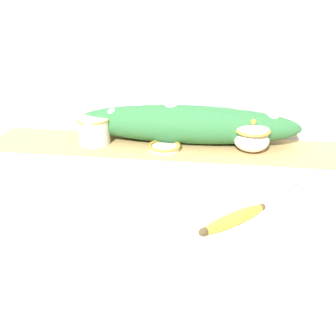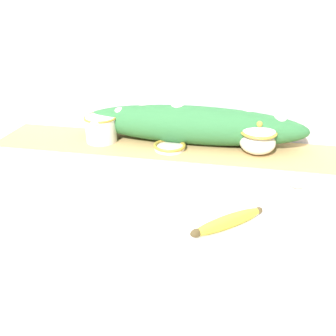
{
  "view_description": "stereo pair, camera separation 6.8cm",
  "coord_description": "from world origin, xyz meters",
  "px_view_note": "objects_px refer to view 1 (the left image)",
  "views": [
    {
      "loc": [
        0.1,
        -1.0,
        1.45
      ],
      "look_at": [
        -0.02,
        -0.05,
        0.98
      ],
      "focal_mm": 40.0,
      "sensor_mm": 36.0,
      "label": 1
    },
    {
      "loc": [
        0.16,
        -0.99,
        1.45
      ],
      "look_at": [
        -0.02,
        -0.05,
        0.98
      ],
      "focal_mm": 40.0,
      "sensor_mm": 36.0,
      "label": 2
    }
  ],
  "objects_px": {
    "sugar_bowl": "(252,137)",
    "banana": "(234,219)",
    "spoon": "(289,180)",
    "cream_pitcher": "(94,130)",
    "small_dish": "(165,147)"
  },
  "relations": [
    {
      "from": "sugar_bowl",
      "to": "spoon",
      "type": "bearing_deg",
      "value": -65.54
    },
    {
      "from": "cream_pitcher",
      "to": "spoon",
      "type": "bearing_deg",
      "value": -18.13
    },
    {
      "from": "sugar_bowl",
      "to": "banana",
      "type": "distance_m",
      "value": 0.47
    },
    {
      "from": "cream_pitcher",
      "to": "small_dish",
      "type": "height_order",
      "value": "cream_pitcher"
    },
    {
      "from": "small_dish",
      "to": "banana",
      "type": "height_order",
      "value": "banana"
    },
    {
      "from": "spoon",
      "to": "cream_pitcher",
      "type": "bearing_deg",
      "value": -174.79
    },
    {
      "from": "sugar_bowl",
      "to": "small_dish",
      "type": "bearing_deg",
      "value": -174.48
    },
    {
      "from": "cream_pitcher",
      "to": "small_dish",
      "type": "distance_m",
      "value": 0.27
    },
    {
      "from": "sugar_bowl",
      "to": "small_dish",
      "type": "distance_m",
      "value": 0.3
    },
    {
      "from": "small_dish",
      "to": "spoon",
      "type": "xyz_separation_m",
      "value": [
        0.39,
        -0.18,
        -0.01
      ]
    },
    {
      "from": "spoon",
      "to": "banana",
      "type": "bearing_deg",
      "value": -101.35
    },
    {
      "from": "banana",
      "to": "spoon",
      "type": "xyz_separation_m",
      "value": [
        0.17,
        0.24,
        -0.01
      ]
    },
    {
      "from": "cream_pitcher",
      "to": "spoon",
      "type": "relative_size",
      "value": 0.81
    },
    {
      "from": "sugar_bowl",
      "to": "banana",
      "type": "bearing_deg",
      "value": -98.95
    },
    {
      "from": "cream_pitcher",
      "to": "sugar_bowl",
      "type": "height_order",
      "value": "sugar_bowl"
    }
  ]
}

